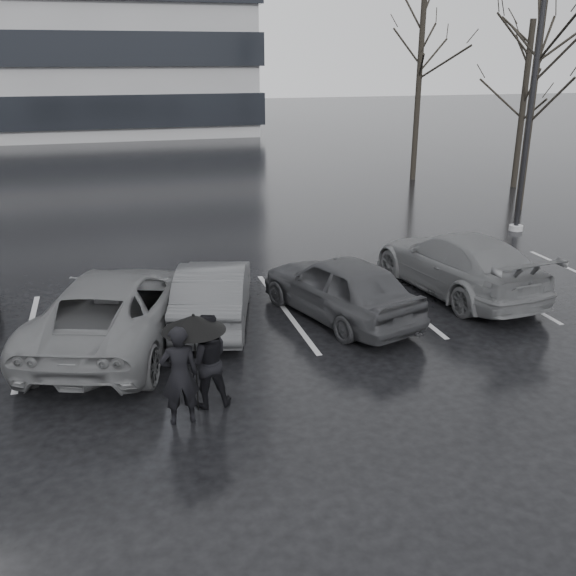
% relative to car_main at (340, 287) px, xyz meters
% --- Properties ---
extents(ground, '(160.00, 160.00, 0.00)m').
position_rel_car_main_xyz_m(ground, '(-1.66, -1.76, -0.72)').
color(ground, black).
rests_on(ground, ground).
extents(car_main, '(2.93, 4.57, 1.45)m').
position_rel_car_main_xyz_m(car_main, '(0.00, 0.00, 0.00)').
color(car_main, black).
rests_on(car_main, ground).
extents(car_west_a, '(2.45, 4.37, 1.36)m').
position_rel_car_main_xyz_m(car_west_a, '(-2.74, 0.51, -0.04)').
color(car_west_a, '#2A2A2C').
rests_on(car_west_a, ground).
extents(car_west_b, '(4.07, 5.92, 1.50)m').
position_rel_car_main_xyz_m(car_west_b, '(-4.83, -0.04, 0.03)').
color(car_west_b, '#48484A').
rests_on(car_west_b, ground).
extents(car_east, '(2.69, 5.37, 1.50)m').
position_rel_car_main_xyz_m(car_east, '(3.37, 0.78, 0.02)').
color(car_east, '#48484A').
rests_on(car_east, ground).
extents(pedestrian_left, '(0.62, 0.42, 1.67)m').
position_rel_car_main_xyz_m(pedestrian_left, '(-3.95, -3.45, 0.11)').
color(pedestrian_left, black).
rests_on(pedestrian_left, ground).
extents(pedestrian_right, '(0.79, 0.62, 1.63)m').
position_rel_car_main_xyz_m(pedestrian_right, '(-3.46, -3.01, 0.09)').
color(pedestrian_right, black).
rests_on(pedestrian_right, ground).
extents(umbrella, '(1.02, 1.02, 1.73)m').
position_rel_car_main_xyz_m(umbrella, '(-3.65, -3.15, 0.85)').
color(umbrella, black).
rests_on(umbrella, ground).
extents(lamp_post, '(0.45, 0.45, 8.24)m').
position_rel_car_main_xyz_m(lamp_post, '(8.38, 5.55, 3.05)').
color(lamp_post, '#98989B').
rests_on(lamp_post, ground).
extents(stall_stripes, '(19.72, 5.00, 0.00)m').
position_rel_car_main_xyz_m(stall_stripes, '(-2.46, 0.74, -0.72)').
color(stall_stripes, '#AEAEB1').
rests_on(stall_stripes, ground).
extents(tree_east, '(0.26, 0.26, 8.00)m').
position_rel_car_main_xyz_m(tree_east, '(10.34, 8.24, 3.28)').
color(tree_east, black).
rests_on(tree_east, ground).
extents(tree_ne, '(0.26, 0.26, 7.00)m').
position_rel_car_main_xyz_m(tree_ne, '(12.84, 12.24, 2.78)').
color(tree_ne, black).
rests_on(tree_ne, ground).
extents(tree_north, '(0.26, 0.26, 8.50)m').
position_rel_car_main_xyz_m(tree_north, '(9.34, 15.24, 3.53)').
color(tree_north, black).
rests_on(tree_north, ground).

